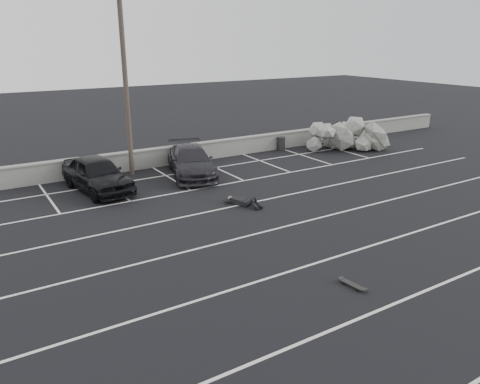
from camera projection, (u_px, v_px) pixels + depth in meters
ground at (290, 271)px, 14.55m from camera, size 120.00×120.00×0.00m
seawall at (134, 160)px, 25.67m from camera, size 50.00×0.45×1.06m
stall_lines at (218, 226)px, 18.06m from camera, size 36.00×20.05×0.01m
car_left at (97, 174)px, 22.02m from camera, size 2.64×5.10×1.66m
car_right at (191, 161)px, 24.56m from camera, size 3.58×5.60×1.51m
utility_pole at (126, 83)px, 23.50m from camera, size 1.25×0.25×9.41m
trash_bin at (281, 143)px, 30.29m from camera, size 0.70×0.70×0.85m
riprap_pile at (357, 141)px, 30.43m from camera, size 5.41×4.25×1.39m
person at (239, 199)px, 20.45m from camera, size 2.30×2.89×0.47m
skateboard at (352, 285)px, 13.62m from camera, size 0.30×0.81×0.10m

